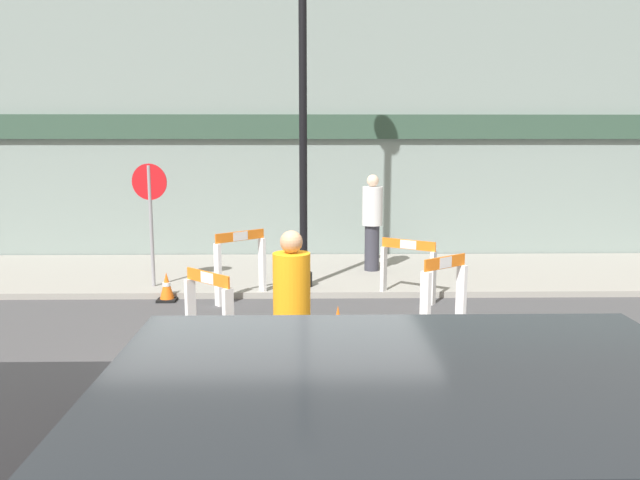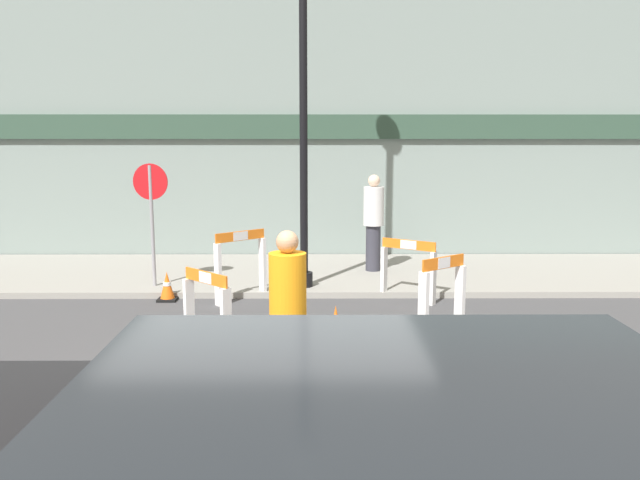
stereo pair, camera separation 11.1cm
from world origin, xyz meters
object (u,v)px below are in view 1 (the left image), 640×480
at_px(stop_sign, 150,205).
at_px(person_pedestrian, 372,220).
at_px(person_worker, 292,307).
at_px(streetlamp_post, 303,36).

bearing_deg(stop_sign, person_pedestrian, -154.08).
bearing_deg(person_pedestrian, person_worker, 55.86).
relative_size(person_worker, person_pedestrian, 0.93).
distance_m(streetlamp_post, person_worker, 5.29).
height_order(streetlamp_post, person_pedestrian, streetlamp_post).
bearing_deg(stop_sign, streetlamp_post, -172.98).
height_order(streetlamp_post, person_worker, streetlamp_post).
relative_size(streetlamp_post, stop_sign, 3.13).
xyz_separation_m(streetlamp_post, person_pedestrian, (1.27, 1.26, -3.11)).
bearing_deg(person_worker, person_pedestrian, -7.49).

